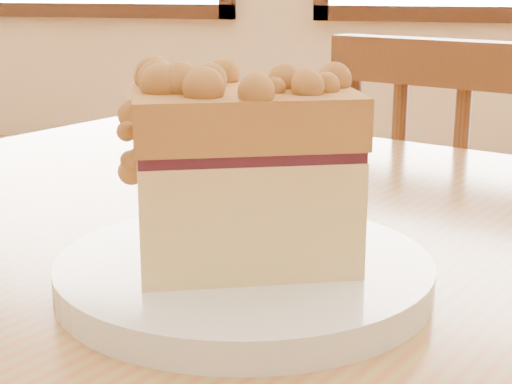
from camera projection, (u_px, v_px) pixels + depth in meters
cafe_chair_main at (485, 327)px, 1.15m from camera, size 0.52×0.52×0.88m
plate at (244, 273)px, 0.49m from camera, size 0.24×0.24×0.02m
cake_slice at (243, 165)px, 0.48m from camera, size 0.16×0.14×0.12m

